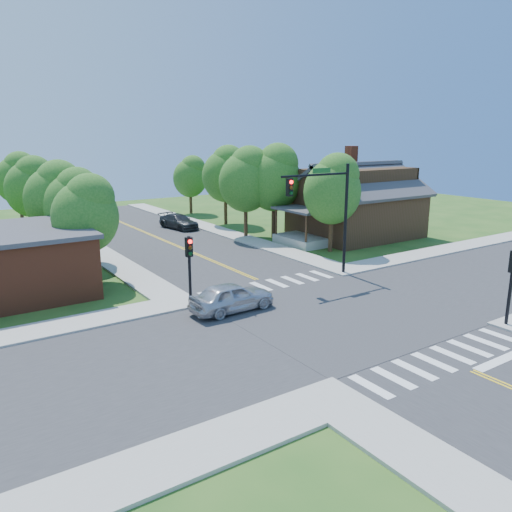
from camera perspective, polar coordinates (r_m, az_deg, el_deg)
ground at (r=25.98m, az=9.45°, el=-6.69°), size 100.00×100.00×0.00m
road_ns at (r=25.97m, az=9.46°, el=-6.64°), size 10.00×90.00×0.04m
road_ew at (r=25.97m, az=9.46°, el=-6.63°), size 90.00×10.00×0.04m
intersection_patch at (r=25.98m, az=9.45°, el=-6.69°), size 10.20×10.20×0.06m
sidewalk_ne at (r=47.58m, az=10.41°, el=2.72°), size 40.00×40.00×0.14m
crosswalk_north at (r=30.50m, az=1.49°, el=-3.30°), size 8.85×2.00×0.01m
crosswalk_south at (r=22.23m, az=20.61°, el=-10.90°), size 8.85×2.00×0.01m
centerline at (r=25.96m, az=9.46°, el=-6.59°), size 0.30×90.00×0.01m
stop_bar at (r=23.57m, az=27.03°, el=-10.25°), size 4.60×0.45×0.09m
signal_mast_ne at (r=31.40m, az=8.07°, el=6.05°), size 5.30×0.42×7.20m
signal_pole_nw at (r=26.53m, az=-7.62°, el=-0.17°), size 0.34×0.42×3.80m
house_ne at (r=45.47m, az=11.33°, el=6.33°), size 13.05×8.80×7.11m
tree_e_a at (r=38.94m, az=8.85°, el=7.74°), size 4.51×4.28×7.66m
tree_e_b at (r=44.09m, az=2.17°, el=9.12°), size 4.88×4.64×8.30m
tree_e_c at (r=50.87m, az=-3.44°, el=9.50°), size 4.70×4.47×7.99m
tree_e_d at (r=58.40m, az=-7.46°, el=9.11°), size 3.93×3.74×6.69m
tree_w_a at (r=31.84m, az=-18.79°, el=4.79°), size 3.98×3.78×6.77m
tree_w_b at (r=38.28m, az=-21.84°, el=6.46°), size 4.29×4.08×7.30m
tree_w_c at (r=46.69m, az=-24.22°, el=7.39°), size 4.30×4.08×7.30m
tree_w_d at (r=55.74m, az=-25.50°, el=8.16°), size 4.34×4.12×7.38m
tree_house at (r=44.01m, az=-1.07°, el=8.93°), size 4.75×4.51×8.07m
tree_bldg at (r=36.78m, az=-20.01°, el=5.90°), size 4.03×3.83×6.85m
car_silver at (r=25.91m, az=-2.78°, el=-4.75°), size 2.10×4.65×1.54m
car_dgrey at (r=49.16m, az=-8.82°, el=3.88°), size 3.68×5.49×1.39m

